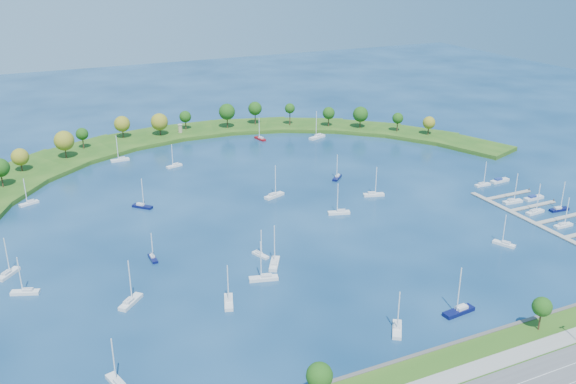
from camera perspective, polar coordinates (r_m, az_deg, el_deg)
name	(u,v)px	position (r m, az deg, el deg)	size (l,w,h in m)	color
ground	(282,208)	(243.78, -0.57, -1.44)	(700.00, 700.00, 0.00)	#082646
breakwater	(136,183)	(273.94, -13.73, 0.77)	(286.74, 247.64, 2.00)	#1D4813
breakwater_trees	(165,134)	(311.71, -11.21, 5.24)	(239.78, 94.16, 13.78)	#382314
harbor_tower	(180,128)	(342.20, -9.86, 5.77)	(2.60, 2.60, 4.61)	gray
dock_system	(565,227)	(247.64, 24.03, -2.95)	(24.28, 82.00, 1.60)	gray
moored_boat_0	(264,277)	(191.96, -2.23, -7.82)	(9.27, 4.73, 13.13)	silver
moored_boat_1	(174,165)	(294.04, -10.39, 2.44)	(7.91, 4.06, 11.19)	silver
moored_boat_2	(317,136)	(334.56, 2.70, 5.11)	(10.66, 6.51, 15.18)	silver
moored_boat_3	(229,301)	(180.84, -5.47, -9.90)	(5.06, 8.93, 12.65)	silver
moored_boat_4	(274,263)	(200.10, -1.26, -6.51)	(6.91, 9.31, 13.61)	silver
moored_boat_5	(397,328)	(170.93, 9.98, -12.20)	(6.77, 8.24, 12.37)	silver
moored_boat_6	(120,159)	(308.20, -15.15, 2.93)	(8.72, 2.69, 12.71)	silver
moored_boat_7	(459,310)	(182.05, 15.42, -10.41)	(10.07, 3.66, 14.49)	#090D3D
moored_boat_8	(8,273)	(212.81, -24.28, -6.78)	(7.40, 7.98, 12.52)	silver
moored_boat_9	(274,195)	(253.81, -1.29, -0.27)	(9.48, 5.64, 13.47)	silver
moored_boat_10	(337,177)	(275.08, 4.53, 1.40)	(7.04, 6.90, 11.33)	#090D3D
moored_boat_11	(374,194)	(257.40, 7.85, -0.16)	(8.86, 4.78, 12.55)	silver
moored_boat_12	(29,202)	(267.05, -22.67, -0.89)	(7.82, 4.73, 11.12)	silver
moored_boat_13	(260,138)	(332.01, -2.57, 4.97)	(3.83, 8.43, 11.97)	maroon
moored_boat_14	(118,382)	(155.72, -15.35, -16.47)	(4.53, 8.77, 12.42)	silver
moored_boat_15	(130,301)	(185.48, -14.25, -9.66)	(8.24, 8.32, 13.45)	silver
moored_boat_16	(153,257)	(208.46, -12.30, -5.87)	(2.00, 6.66, 9.74)	#090D3D
moored_boat_17	(142,206)	(250.01, -13.23, -1.22)	(7.43, 7.62, 12.22)	#090D3D
moored_boat_18	(339,212)	(238.54, 4.71, -1.81)	(8.75, 4.82, 12.40)	silver
moored_boat_19	(260,254)	(206.08, -2.56, -5.69)	(4.07, 6.80, 9.67)	silver
moored_boat_20	(25,291)	(200.22, -22.95, -8.37)	(8.46, 5.07, 12.03)	silver
moored_boat_21	(504,243)	(225.58, 19.22, -4.44)	(5.17, 7.77, 11.16)	silver
docked_boat_4	(563,225)	(248.14, 23.93, -2.75)	(7.75, 2.25, 11.35)	silver
docked_boat_6	(535,211)	(256.29, 21.71, -1.65)	(8.33, 2.92, 12.02)	silver
docked_boat_7	(559,209)	(262.54, 23.61, -1.40)	(8.27, 2.93, 11.92)	#090D3D
docked_boat_8	(513,201)	(263.69, 19.90, -0.76)	(8.59, 3.01, 12.40)	silver
docked_boat_9	(533,198)	(270.50, 21.59, -0.50)	(9.05, 2.74, 1.83)	silver
docked_boat_10	(483,184)	(278.64, 17.42, 0.71)	(7.35, 2.14, 10.77)	silver
docked_boat_11	(500,181)	(285.60, 18.83, 1.00)	(9.46, 3.31, 1.89)	silver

